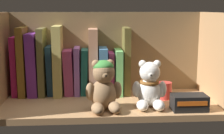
{
  "coord_description": "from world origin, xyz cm",
  "views": [
    {
      "loc": [
        -5.58,
        -101.54,
        32.72
      ],
      "look_at": [
        1.09,
        0.0,
        13.78
      ],
      "focal_mm": 50.78,
      "sensor_mm": 36.0,
      "label": 1
    }
  ],
  "objects_px": {
    "book_12": "(118,71)",
    "book_13": "(126,60)",
    "book_11": "(111,72)",
    "book_7": "(77,70)",
    "pillar_candle": "(165,91)",
    "teddy_bear_smaller": "(150,87)",
    "book_2": "(34,64)",
    "book_3": "(43,61)",
    "book_4": "(51,70)",
    "small_product_box": "(189,102)",
    "book_10": "(103,70)",
    "book_0": "(17,66)",
    "book_6": "(69,72)",
    "teddy_bear_larger": "(104,86)",
    "book_8": "(84,71)",
    "book_9": "(93,61)",
    "book_1": "(24,61)",
    "book_5": "(59,60)"
  },
  "relations": [
    {
      "from": "book_13",
      "to": "small_product_box",
      "type": "relative_size",
      "value": 2.26
    },
    {
      "from": "small_product_box",
      "to": "book_0",
      "type": "bearing_deg",
      "value": 158.46
    },
    {
      "from": "book_7",
      "to": "teddy_bear_smaller",
      "type": "relative_size",
      "value": 1.15
    },
    {
      "from": "book_7",
      "to": "pillar_candle",
      "type": "bearing_deg",
      "value": -18.06
    },
    {
      "from": "pillar_candle",
      "to": "book_5",
      "type": "bearing_deg",
      "value": 165.04
    },
    {
      "from": "book_13",
      "to": "pillar_candle",
      "type": "xyz_separation_m",
      "value": [
        0.12,
        -0.1,
        -0.09
      ]
    },
    {
      "from": "book_10",
      "to": "book_13",
      "type": "height_order",
      "value": "book_13"
    },
    {
      "from": "book_4",
      "to": "small_product_box",
      "type": "bearing_deg",
      "value": -26.61
    },
    {
      "from": "book_4",
      "to": "book_10",
      "type": "relative_size",
      "value": 1.04
    },
    {
      "from": "book_0",
      "to": "teddy_bear_smaller",
      "type": "height_order",
      "value": "book_0"
    },
    {
      "from": "book_6",
      "to": "book_13",
      "type": "height_order",
      "value": "book_13"
    },
    {
      "from": "book_5",
      "to": "book_13",
      "type": "distance_m",
      "value": 0.24
    },
    {
      "from": "book_13",
      "to": "teddy_bear_smaller",
      "type": "distance_m",
      "value": 0.2
    },
    {
      "from": "book_10",
      "to": "book_12",
      "type": "xyz_separation_m",
      "value": [
        0.06,
        0.0,
        -0.0
      ]
    },
    {
      "from": "book_0",
      "to": "teddy_bear_smaller",
      "type": "xyz_separation_m",
      "value": [
        0.45,
        -0.18,
        -0.04
      ]
    },
    {
      "from": "book_0",
      "to": "teddy_bear_larger",
      "type": "relative_size",
      "value": 1.35
    },
    {
      "from": "book_12",
      "to": "book_2",
      "type": "bearing_deg",
      "value": -180.0
    },
    {
      "from": "book_7",
      "to": "book_8",
      "type": "distance_m",
      "value": 0.03
    },
    {
      "from": "book_0",
      "to": "book_4",
      "type": "distance_m",
      "value": 0.12
    },
    {
      "from": "book_11",
      "to": "book_7",
      "type": "bearing_deg",
      "value": 180.0
    },
    {
      "from": "book_8",
      "to": "book_11",
      "type": "distance_m",
      "value": 0.1
    },
    {
      "from": "teddy_bear_smaller",
      "to": "book_3",
      "type": "bearing_deg",
      "value": 152.76
    },
    {
      "from": "book_3",
      "to": "book_5",
      "type": "xyz_separation_m",
      "value": [
        0.06,
        0.0,
        0.0
      ]
    },
    {
      "from": "book_12",
      "to": "book_13",
      "type": "height_order",
      "value": "book_13"
    },
    {
      "from": "book_5",
      "to": "book_8",
      "type": "distance_m",
      "value": 0.1
    },
    {
      "from": "book_0",
      "to": "book_3",
      "type": "bearing_deg",
      "value": -0.0
    },
    {
      "from": "book_13",
      "to": "book_10",
      "type": "bearing_deg",
      "value": 180.0
    },
    {
      "from": "book_0",
      "to": "teddy_bear_smaller",
      "type": "bearing_deg",
      "value": -22.15
    },
    {
      "from": "book_3",
      "to": "small_product_box",
      "type": "bearing_deg",
      "value": -25.33
    },
    {
      "from": "book_6",
      "to": "pillar_candle",
      "type": "bearing_deg",
      "value": -16.49
    },
    {
      "from": "book_9",
      "to": "book_12",
      "type": "distance_m",
      "value": 0.1
    },
    {
      "from": "book_0",
      "to": "teddy_bear_larger",
      "type": "distance_m",
      "value": 0.37
    },
    {
      "from": "book_3",
      "to": "book_6",
      "type": "height_order",
      "value": "book_3"
    },
    {
      "from": "book_11",
      "to": "book_4",
      "type": "bearing_deg",
      "value": 180.0
    },
    {
      "from": "book_12",
      "to": "teddy_bear_larger",
      "type": "relative_size",
      "value": 1.04
    },
    {
      "from": "book_2",
      "to": "book_12",
      "type": "height_order",
      "value": "book_2"
    },
    {
      "from": "pillar_candle",
      "to": "book_4",
      "type": "bearing_deg",
      "value": 166.12
    },
    {
      "from": "book_10",
      "to": "book_11",
      "type": "xyz_separation_m",
      "value": [
        0.03,
        0.0,
        -0.01
      ]
    },
    {
      "from": "book_13",
      "to": "teddy_bear_larger",
      "type": "height_order",
      "value": "book_13"
    },
    {
      "from": "teddy_bear_smaller",
      "to": "book_13",
      "type": "bearing_deg",
      "value": 106.9
    },
    {
      "from": "book_9",
      "to": "book_10",
      "type": "distance_m",
      "value": 0.05
    },
    {
      "from": "book_3",
      "to": "book_1",
      "type": "bearing_deg",
      "value": 180.0
    },
    {
      "from": "book_12",
      "to": "book_13",
      "type": "distance_m",
      "value": 0.05
    },
    {
      "from": "book_9",
      "to": "book_11",
      "type": "bearing_deg",
      "value": 0.0
    },
    {
      "from": "book_10",
      "to": "book_13",
      "type": "bearing_deg",
      "value": -0.0
    },
    {
      "from": "book_11",
      "to": "book_12",
      "type": "xyz_separation_m",
      "value": [
        0.03,
        0.0,
        0.01
      ]
    },
    {
      "from": "book_1",
      "to": "pillar_candle",
      "type": "relative_size",
      "value": 4.13
    },
    {
      "from": "book_1",
      "to": "book_12",
      "type": "distance_m",
      "value": 0.34
    },
    {
      "from": "book_7",
      "to": "book_13",
      "type": "distance_m",
      "value": 0.18
    },
    {
      "from": "book_1",
      "to": "book_6",
      "type": "bearing_deg",
      "value": 0.0
    }
  ]
}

